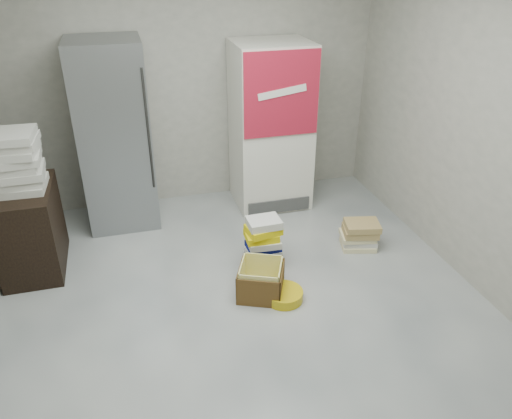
{
  "coord_description": "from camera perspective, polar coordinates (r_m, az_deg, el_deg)",
  "views": [
    {
      "loc": [
        -0.79,
        -2.87,
        2.68
      ],
      "look_at": [
        0.19,
        0.7,
        0.69
      ],
      "focal_mm": 35.0,
      "sensor_mm": 36.0,
      "label": 1
    }
  ],
  "objects": [
    {
      "name": "phonebook_stack_main",
      "position": [
        4.58,
        0.83,
        -3.85
      ],
      "size": [
        0.34,
        0.29,
        0.5
      ],
      "rotation": [
        0.0,
        0.0,
        0.06
      ],
      "color": "#9F844D",
      "rests_on": "ground"
    },
    {
      "name": "cardboard_box",
      "position": [
        4.3,
        0.56,
        -8.29
      ],
      "size": [
        0.49,
        0.49,
        0.3
      ],
      "rotation": [
        0.0,
        0.0,
        -0.41
      ],
      "color": "yellow",
      "rests_on": "ground"
    },
    {
      "name": "steel_fridge",
      "position": [
        5.29,
        -15.84,
        8.07
      ],
      "size": [
        0.7,
        0.72,
        1.9
      ],
      "color": "gray",
      "rests_on": "ground"
    },
    {
      "name": "supply_box_stack",
      "position": [
        4.66,
        -25.85,
        4.97
      ],
      "size": [
        0.44,
        0.45,
        0.52
      ],
      "color": "beige",
      "rests_on": "wood_shelf"
    },
    {
      "name": "ground",
      "position": [
        4.01,
        0.01,
        -13.76
      ],
      "size": [
        5.0,
        5.0,
        0.0
      ],
      "primitive_type": "plane",
      "color": "#B0B0AB",
      "rests_on": "ground"
    },
    {
      "name": "coke_cooler",
      "position": [
        5.52,
        1.7,
        9.46
      ],
      "size": [
        0.8,
        0.73,
        1.8
      ],
      "color": "silver",
      "rests_on": "ground"
    },
    {
      "name": "wood_shelf",
      "position": [
        4.93,
        -24.42,
        -2.07
      ],
      "size": [
        0.5,
        0.8,
        0.8
      ],
      "primitive_type": "cube",
      "color": "black",
      "rests_on": "ground"
    },
    {
      "name": "phonebook_stack_side",
      "position": [
        5.02,
        11.75,
        -2.82
      ],
      "size": [
        0.4,
        0.36,
        0.28
      ],
      "rotation": [
        0.0,
        0.0,
        -0.23
      ],
      "color": "beige",
      "rests_on": "ground"
    },
    {
      "name": "bucket_lid",
      "position": [
        4.29,
        3.2,
        -9.74
      ],
      "size": [
        0.42,
        0.42,
        0.09
      ],
      "primitive_type": "cylinder",
      "rotation": [
        0.0,
        0.0,
        -0.37
      ],
      "color": "gold",
      "rests_on": "ground"
    },
    {
      "name": "room_shell",
      "position": [
        3.11,
        0.02,
        11.71
      ],
      "size": [
        4.04,
        5.04,
        2.82
      ],
      "color": "#A7A297",
      "rests_on": "ground"
    }
  ]
}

